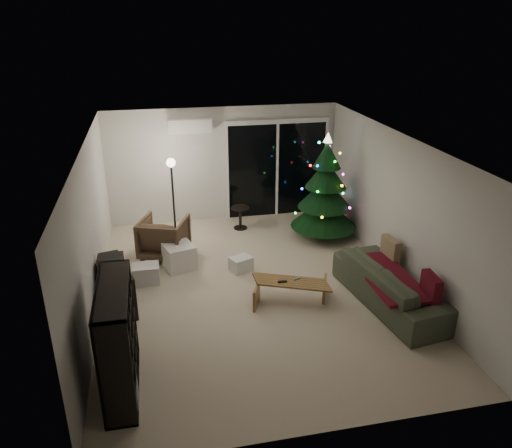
{
  "coord_description": "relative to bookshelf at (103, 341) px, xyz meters",
  "views": [
    {
      "loc": [
        -1.49,
        -7.2,
        4.29
      ],
      "look_at": [
        0.1,
        0.3,
        1.05
      ],
      "focal_mm": 35.0,
      "sensor_mm": 36.0,
      "label": 1
    }
  ],
  "objects": [
    {
      "name": "room",
      "position": [
        2.71,
        3.52,
        0.31
      ],
      "size": [
        6.5,
        7.51,
        2.6
      ],
      "color": "beige",
      "rests_on": "ground"
    },
    {
      "name": "bookshelf",
      "position": [
        0.0,
        0.0,
        0.0
      ],
      "size": [
        0.6,
        1.45,
        1.41
      ],
      "primitive_type": null,
      "rotation": [
        0.0,
        0.0,
        0.18
      ],
      "color": "black",
      "rests_on": "floor"
    },
    {
      "name": "media_cabinet",
      "position": [
        0.0,
        1.94,
        -0.35
      ],
      "size": [
        0.7,
        1.2,
        0.71
      ],
      "primitive_type": "cube",
      "rotation": [
        0.0,
        0.0,
        0.26
      ],
      "color": "black",
      "rests_on": "floor"
    },
    {
      "name": "stereo",
      "position": [
        0.0,
        1.94,
        0.08
      ],
      "size": [
        0.36,
        0.42,
        0.15
      ],
      "primitive_type": "cube",
      "color": "black",
      "rests_on": "media_cabinet"
    },
    {
      "name": "armchair",
      "position": [
        0.84,
        3.59,
        -0.32
      ],
      "size": [
        1.08,
        1.09,
        0.78
      ],
      "primitive_type": "imported",
      "rotation": [
        0.0,
        0.0,
        2.77
      ],
      "color": "brown",
      "rests_on": "floor"
    },
    {
      "name": "ottoman",
      "position": [
        1.08,
        3.04,
        -0.48
      ],
      "size": [
        0.62,
        0.62,
        0.45
      ],
      "primitive_type": "cube",
      "rotation": [
        0.0,
        0.0,
        0.29
      ],
      "color": "white",
      "rests_on": "floor"
    },
    {
      "name": "cardboard_box_a",
      "position": [
        0.48,
        2.62,
        -0.54
      ],
      "size": [
        0.46,
        0.35,
        0.32
      ],
      "primitive_type": "cube",
      "rotation": [
        0.0,
        0.0,
        -0.01
      ],
      "color": "white",
      "rests_on": "floor"
    },
    {
      "name": "cardboard_box_b",
      "position": [
        2.15,
        2.7,
        -0.58
      ],
      "size": [
        0.45,
        0.4,
        0.26
      ],
      "primitive_type": "cube",
      "rotation": [
        0.0,
        0.0,
        0.41
      ],
      "color": "white",
      "rests_on": "floor"
    },
    {
      "name": "side_table",
      "position": [
        2.49,
        4.6,
        -0.46
      ],
      "size": [
        0.44,
        0.44,
        0.49
      ],
      "primitive_type": "cylinder",
      "rotation": [
        0.0,
        0.0,
        0.14
      ],
      "color": "black",
      "rests_on": "floor"
    },
    {
      "name": "floor_lamp",
      "position": [
        1.09,
        4.34,
        0.12
      ],
      "size": [
        0.26,
        0.26,
        1.65
      ],
      "primitive_type": "cylinder",
      "color": "black",
      "rests_on": "floor"
    },
    {
      "name": "sofa",
      "position": [
        4.3,
        1.11,
        -0.37
      ],
      "size": [
        1.21,
        2.39,
        0.67
      ],
      "primitive_type": "imported",
      "rotation": [
        0.0,
        0.0,
        1.71
      ],
      "color": "#2E3528",
      "rests_on": "floor"
    },
    {
      "name": "sofa_throw",
      "position": [
        4.2,
        1.11,
        -0.22
      ],
      "size": [
        0.71,
        1.65,
        0.05
      ],
      "primitive_type": "cube",
      "color": "maroon",
      "rests_on": "sofa"
    },
    {
      "name": "cushion_a",
      "position": [
        4.55,
        1.76,
        -0.1
      ],
      "size": [
        0.17,
        0.45,
        0.44
      ],
      "primitive_type": "cube",
      "rotation": [
        0.0,
        0.0,
        0.09
      ],
      "color": "#8C7053",
      "rests_on": "sofa"
    },
    {
      "name": "cushion_b",
      "position": [
        4.55,
        0.46,
        -0.1
      ],
      "size": [
        0.16,
        0.45,
        0.44
      ],
      "primitive_type": "cube",
      "rotation": [
        0.0,
        0.0,
        -0.07
      ],
      "color": "maroon",
      "rests_on": "sofa"
    },
    {
      "name": "coffee_table",
      "position": [
        2.75,
        1.49,
        -0.52
      ],
      "size": [
        1.26,
        0.85,
        0.38
      ],
      "primitive_type": null,
      "rotation": [
        0.0,
        0.0,
        -0.4
      ],
      "color": "olive",
      "rests_on": "floor"
    },
    {
      "name": "remote_a",
      "position": [
        2.6,
        1.49,
        -0.32
      ],
      "size": [
        0.15,
        0.04,
        0.02
      ],
      "primitive_type": "cube",
      "color": "black",
      "rests_on": "coffee_table"
    },
    {
      "name": "remote_b",
      "position": [
        2.85,
        1.54,
        -0.32
      ],
      "size": [
        0.14,
        0.08,
        0.02
      ],
      "primitive_type": "cube",
      "rotation": [
        0.0,
        0.0,
        0.35
      ],
      "color": "slate",
      "rests_on": "coffee_table"
    },
    {
      "name": "christmas_tree",
      "position": [
        4.09,
        3.81,
        0.39
      ],
      "size": [
        1.73,
        1.73,
        2.18
      ],
      "primitive_type": "cone",
      "rotation": [
        0.0,
        0.0,
        -0.35
      ],
      "color": "black",
      "rests_on": "floor"
    }
  ]
}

